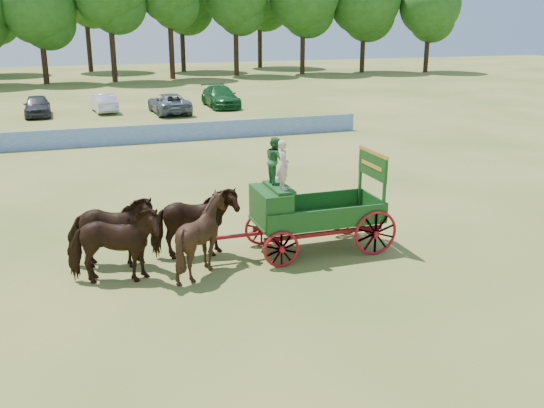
% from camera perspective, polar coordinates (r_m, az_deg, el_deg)
% --- Properties ---
extents(ground, '(160.00, 160.00, 0.00)m').
position_cam_1_polar(ground, '(18.71, -1.51, -4.47)').
color(ground, '#A38B49').
rests_on(ground, ground).
extents(horse_lead_left, '(2.75, 1.67, 2.17)m').
position_cam_1_polar(horse_lead_left, '(16.69, -14.68, -3.80)').
color(horse_lead_left, '#321B0E').
rests_on(horse_lead_left, ground).
extents(horse_lead_right, '(2.78, 1.77, 2.17)m').
position_cam_1_polar(horse_lead_right, '(17.73, -14.96, -2.58)').
color(horse_lead_right, '#321B0E').
rests_on(horse_lead_right, ground).
extents(horse_wheel_left, '(2.11, 1.91, 2.17)m').
position_cam_1_polar(horse_wheel_left, '(16.98, -6.59, -2.97)').
color(horse_wheel_left, '#321B0E').
rests_on(horse_wheel_left, ground).
extents(horse_wheel_right, '(2.64, 1.33, 2.17)m').
position_cam_1_polar(horse_wheel_right, '(17.99, -7.33, -1.83)').
color(horse_wheel_right, '#321B0E').
rests_on(horse_wheel_right, ground).
extents(farm_dray, '(5.99, 2.00, 3.59)m').
position_cam_1_polar(farm_dray, '(18.14, 2.24, 0.00)').
color(farm_dray, maroon).
rests_on(farm_dray, ground).
extents(sponsor_banner, '(26.00, 0.08, 1.05)m').
position_cam_1_polar(sponsor_banner, '(35.46, -11.73, 6.47)').
color(sponsor_banner, '#2040B0').
rests_on(sponsor_banner, ground).
extents(parked_cars, '(34.70, 7.65, 1.63)m').
position_cam_1_polar(parked_cars, '(47.38, -22.19, 8.48)').
color(parked_cars, silver).
rests_on(parked_cars, ground).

